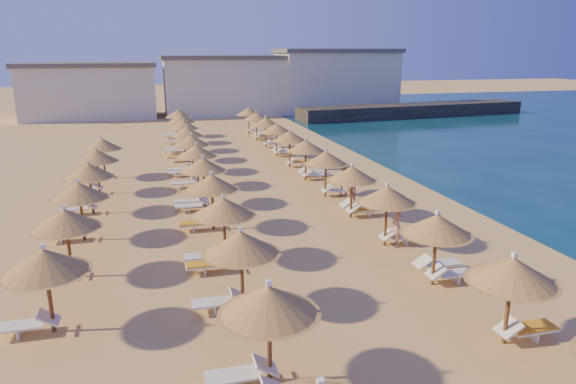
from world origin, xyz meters
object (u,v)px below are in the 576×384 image
object	(u,v)px
parasol_row_east	(315,152)
beachgoer_a	(397,225)
beachgoer_c	(344,181)
jetty	(414,110)
parasol_row_west	(200,158)
beachgoer_b	(352,189)

from	to	relation	value
parasol_row_east	beachgoer_a	xyz separation A→B (m)	(0.42, -9.80, -1.24)
parasol_row_east	beachgoer_c	world-z (taller)	parasol_row_east
parasol_row_east	beachgoer_c	size ratio (longest dim) A/B	25.90
parasol_row_east	beachgoer_a	bearing A→B (deg)	-87.57
jetty	beachgoer_c	xyz separation A→B (m)	(-21.28, -31.82, 0.11)
beachgoer_c	beachgoer_a	bearing A→B (deg)	-70.53
parasol_row_west	beachgoer_c	world-z (taller)	parasol_row_west
beachgoer_b	beachgoer_a	world-z (taller)	beachgoer_a
beachgoer_a	beachgoer_c	bearing A→B (deg)	-173.53
parasol_row_east	beachgoer_c	xyz separation A→B (m)	(0.98, -2.15, -1.29)
jetty	parasol_row_west	bearing A→B (deg)	-140.18
parasol_row_west	beachgoer_c	size ratio (longest dim) A/B	25.90
jetty	beachgoer_b	size ratio (longest dim) A/B	16.77
jetty	beachgoer_b	xyz separation A→B (m)	(-21.48, -33.55, 0.14)
jetty	beachgoer_a	bearing A→B (deg)	-124.87
parasol_row_west	beachgoer_c	bearing A→B (deg)	-15.71
beachgoer_b	beachgoer_a	size ratio (longest dim) A/B	0.98
beachgoer_a	parasol_row_west	bearing A→B (deg)	-133.43
beachgoer_b	jetty	bearing A→B (deg)	109.61
parasol_row_east	parasol_row_west	distance (m)	6.67
parasol_row_east	parasol_row_west	xyz separation A→B (m)	(-6.67, 0.00, 0.00)
parasol_row_east	beachgoer_a	size ratio (longest dim) A/B	24.47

